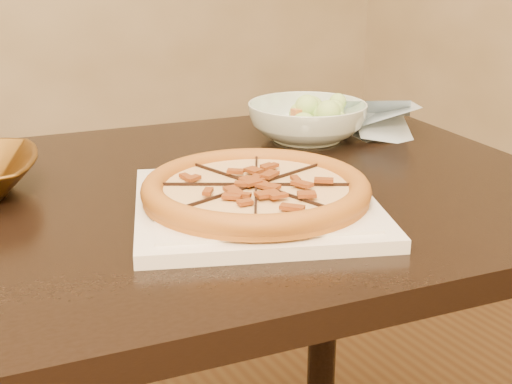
% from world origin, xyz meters
% --- Properties ---
extents(dining_table, '(1.35, 0.95, 0.75)m').
position_xyz_m(dining_table, '(-0.05, -0.11, 0.63)').
color(dining_table, black).
rests_on(dining_table, floor).
extents(plate, '(0.42, 0.42, 0.02)m').
position_xyz_m(plate, '(0.04, -0.26, 0.76)').
color(plate, white).
rests_on(plate, dining_table).
extents(pizza, '(0.31, 0.31, 0.03)m').
position_xyz_m(pizza, '(0.04, -0.26, 0.78)').
color(pizza, '#AA631C').
rests_on(pizza, plate).
extents(salad_bowl, '(0.23, 0.23, 0.07)m').
position_xyz_m(salad_bowl, '(0.32, 0.03, 0.78)').
color(salad_bowl, silver).
rests_on(salad_bowl, dining_table).
extents(salad, '(0.10, 0.11, 0.04)m').
position_xyz_m(salad, '(0.31, 0.03, 0.84)').
color(salad, '#ACE470').
rests_on(salad, salad_bowl).
extents(cling_film, '(0.21, 0.19, 0.05)m').
position_xyz_m(cling_film, '(0.45, 0.00, 0.78)').
color(cling_film, silver).
rests_on(cling_film, dining_table).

